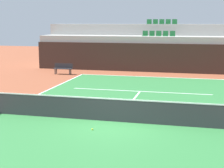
% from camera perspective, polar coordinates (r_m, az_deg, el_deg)
% --- Properties ---
extents(ground_plane, '(80.00, 80.00, 0.00)m').
position_cam_1_polar(ground_plane, '(14.14, 0.60, -6.31)').
color(ground_plane, brown).
extents(court_surface, '(11.00, 24.00, 0.01)m').
position_cam_1_polar(court_surface, '(14.14, 0.60, -6.29)').
color(court_surface, '#2D7238').
rests_on(court_surface, ground_plane).
extents(baseline_far, '(11.00, 0.10, 0.00)m').
position_cam_1_polar(baseline_far, '(25.65, 6.65, 1.18)').
color(baseline_far, white).
rests_on(baseline_far, court_surface).
extents(service_line_far, '(8.26, 0.10, 0.00)m').
position_cam_1_polar(service_line_far, '(20.24, 4.70, -1.22)').
color(service_line_far, white).
rests_on(service_line_far, court_surface).
extents(centre_service_line, '(0.10, 6.40, 0.00)m').
position_cam_1_polar(centre_service_line, '(17.16, 3.02, -3.30)').
color(centre_service_line, white).
rests_on(centre_service_line, court_surface).
extents(back_wall, '(20.55, 0.30, 2.33)m').
position_cam_1_polar(back_wall, '(28.11, 7.36, 4.33)').
color(back_wall, black).
rests_on(back_wall, ground_plane).
extents(stands_tier_lower, '(20.55, 2.40, 2.87)m').
position_cam_1_polar(stands_tier_lower, '(29.42, 7.67, 5.11)').
color(stands_tier_lower, '#9E9E99').
rests_on(stands_tier_lower, ground_plane).
extents(stands_tier_upper, '(20.55, 2.40, 3.85)m').
position_cam_1_polar(stands_tier_upper, '(31.76, 8.16, 6.36)').
color(stands_tier_upper, '#9E9E99').
rests_on(stands_tier_upper, ground_plane).
extents(seating_row_lower, '(2.74, 0.44, 0.44)m').
position_cam_1_polar(seating_row_lower, '(29.42, 7.76, 8.15)').
color(seating_row_lower, '#1E6633').
rests_on(seating_row_lower, stands_tier_lower).
extents(seating_row_upper, '(2.74, 0.44, 0.44)m').
position_cam_1_polar(seating_row_upper, '(31.79, 8.27, 10.06)').
color(seating_row_upper, '#1E6633').
rests_on(seating_row_upper, stands_tier_upper).
extents(tennis_net, '(11.08, 0.08, 1.07)m').
position_cam_1_polar(tennis_net, '(14.00, 0.61, -4.32)').
color(tennis_net, black).
rests_on(tennis_net, court_surface).
extents(player_bench, '(1.50, 0.40, 0.85)m').
position_cam_1_polar(player_bench, '(27.06, -8.12, 2.68)').
color(player_bench, '#232328').
rests_on(player_bench, ground_plane).
extents(tennis_ball_1, '(0.07, 0.07, 0.07)m').
position_cam_1_polar(tennis_ball_1, '(13.08, -3.30, -7.52)').
color(tennis_ball_1, '#CCE033').
rests_on(tennis_ball_1, court_surface).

